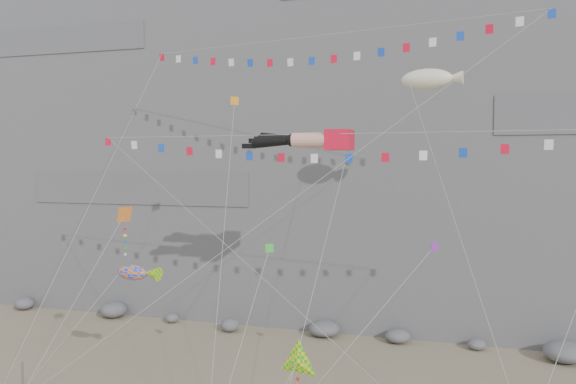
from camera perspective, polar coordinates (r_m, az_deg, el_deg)
The scene contains 12 objects.
cliff at distance 61.51m, azimuth 6.89°, elevation 12.95°, with size 80.00×28.00×50.00m, color slate.
talus_boulders at distance 47.94m, azimuth 3.71°, elevation -13.72°, with size 60.00×3.00×1.20m, color slate, non-canonical shape.
legs_kite at distance 35.42m, azimuth 2.20°, elevation 5.25°, with size 6.93×16.49×22.00m.
flag_banner_upper at distance 39.79m, azimuth 3.50°, elevation 15.57°, with size 29.50×17.37×31.25m.
flag_banner_lower at distance 34.10m, azimuth 4.47°, elevation 5.87°, with size 32.54×9.63×20.45m.
harlequin_kite at distance 34.85m, azimuth -16.31°, elevation -2.27°, with size 4.88×7.14×13.42m.
fish_windsock at distance 35.50m, azimuth -15.55°, elevation -7.91°, with size 7.42×5.56×10.69m.
delta_kite at distance 26.44m, azimuth 0.96°, elevation -16.95°, with size 3.66×4.63×7.37m.
blimp_windsock at distance 37.95m, azimuth 13.90°, elevation 11.02°, with size 8.01×13.50×24.08m.
small_kite_a at distance 37.75m, azimuth -5.49°, elevation 8.71°, with size 4.44×14.22×23.21m.
small_kite_b at distance 31.28m, azimuth 14.25°, elevation -5.87°, with size 8.94×8.70×15.26m.
small_kite_c at distance 31.64m, azimuth -2.01°, elevation -6.08°, with size 1.30×8.56×12.47m.
Camera 1 is at (9.88, -27.80, 14.51)m, focal length 35.00 mm.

